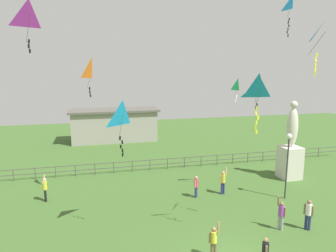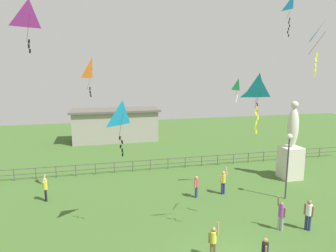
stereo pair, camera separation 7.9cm
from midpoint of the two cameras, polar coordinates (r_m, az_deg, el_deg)
The scene contains 19 objects.
statue_monument at distance 26.23m, azimuth 21.72°, elevation -4.57°, with size 1.52×1.52×6.20m.
lamppost at distance 21.73m, azimuth 21.33°, elevation -4.50°, with size 0.36×0.36×4.49m.
person_0 at distance 22.11m, azimuth -22.02°, elevation -10.57°, with size 0.30×0.52×1.90m.
person_1 at distance 14.84m, azimuth 17.47°, elevation -21.43°, with size 0.29×0.45×1.56m.
person_2 at distance 18.26m, azimuth 20.15°, elevation -15.02°, with size 0.36×0.47×1.89m.
person_3 at distance 18.80m, azimuth 24.54°, elevation -14.44°, with size 0.35×0.44×1.72m.
person_4 at distance 15.17m, azimuth 8.35°, elevation -20.20°, with size 0.45×0.36×1.81m.
person_5 at distance 21.26m, azimuth 5.14°, elevation -10.90°, with size 0.33×0.36×1.51m.
person_7 at distance 21.99m, azimuth 10.09°, elevation -9.96°, with size 0.53×0.31×1.96m.
kite_0 at distance 20.20m, azimuth -13.99°, elevation 10.21°, with size 0.91×0.95×2.45m.
kite_1 at distance 24.36m, azimuth 22.03°, elevation 20.11°, with size 0.82×0.86×2.81m.
kite_2 at distance 16.13m, azimuth -24.44°, elevation 18.31°, with size 1.24×1.10×2.35m.
kite_3 at distance 26.96m, azimuth 12.76°, elevation 7.42°, with size 0.58×0.81×2.03m.
kite_5 at distance 16.08m, azimuth 27.00°, elevation 15.06°, with size 1.08×1.20×2.50m.
kite_6 at distance 15.20m, azimuth -8.53°, elevation 2.03°, with size 1.13×0.98×2.88m.
kite_7 at distance 14.59m, azimuth 16.65°, elevation 6.00°, with size 1.12×0.82×2.50m.
kite_8 at distance 20.57m, azimuth 16.43°, elevation 7.23°, with size 1.04×1.23×2.52m.
waterfront_railing at distance 26.77m, azimuth -1.95°, elevation -6.83°, with size 36.05×0.06×0.95m.
pavilion_building at distance 37.67m, azimuth -9.99°, elevation 0.22°, with size 10.54×4.14×3.85m.
Camera 1 is at (-5.56, -10.99, 8.65)m, focal length 32.79 mm.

